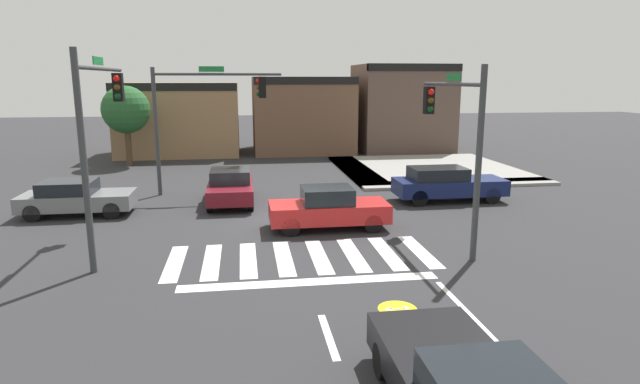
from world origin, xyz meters
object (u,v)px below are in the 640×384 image
Objects in this scene: car_gray at (76,198)px; car_red at (328,208)px; traffic_signal_northwest at (204,105)px; car_navy at (447,184)px; traffic_signal_southeast at (454,125)px; traffic_signal_southwest at (100,116)px; car_maroon at (231,186)px; roadside_tree at (126,110)px.

car_red reaches higher than car_gray.
traffic_signal_northwest reaches higher than car_navy.
traffic_signal_southeast is at bearing -22.32° from car_gray.
traffic_signal_southwest is at bearing 10.96° from car_red.
traffic_signal_southwest is at bearing -31.58° from car_maroon.
car_maroon is (-7.11, 6.52, -3.06)m from traffic_signal_southeast.
traffic_signal_northwest is 8.66m from car_red.
traffic_signal_southeast is at bearing 47.47° from car_maroon.
car_navy is at bearing -20.74° from traffic_signal_southeast.
car_maroon is 0.89× the size of car_navy.
car_maroon is (1.10, -2.11, -3.32)m from traffic_signal_northwest.
traffic_signal_northwest is at bearing -59.91° from roadside_tree.
car_navy is at bearing -148.62° from car_red.
traffic_signal_northwest is 1.03× the size of traffic_signal_southeast.
car_navy is 15.11m from car_gray.
roadside_tree reaches higher than car_gray.
car_maroon is 1.01× the size of car_red.
traffic_signal_southeast is at bearing -110.74° from car_navy.
traffic_signal_southwest is 6.20m from car_gray.
car_maroon is at bearing -62.42° from traffic_signal_northwest.
car_gray is at bearing -145.44° from traffic_signal_northwest.
traffic_signal_northwest is 6.71m from car_gray.
traffic_signal_northwest is 11.26m from car_navy.
traffic_signal_southeast is 6.69m from car_navy.
car_maroon is 5.65m from car_red.
traffic_signal_northwest is at bearing 34.56° from car_gray.
car_navy is at bearing 84.15° from car_maroon.
car_maroon is (3.57, 5.81, -3.38)m from traffic_signal_southwest.
car_red is at bearing -57.79° from roadside_tree.
car_red is at bearing -55.04° from traffic_signal_northwest.
roadside_tree is (-15.54, 12.05, 2.60)m from car_navy.
car_gray is (-13.00, 5.34, -3.09)m from traffic_signal_southeast.
traffic_signal_northwest is 10.41m from roadside_tree.
traffic_signal_southwest reaches higher than car_red.
car_red is 0.86× the size of roadside_tree.
traffic_signal_southwest is 1.27× the size of car_navy.
traffic_signal_northwest is at bearing -152.42° from car_maroon.
traffic_signal_southwest is 1.24× the size of roadside_tree.
traffic_signal_northwest is at bearing 163.52° from car_navy.
car_navy is 6.73m from car_red.
car_navy is (12.80, 4.87, -3.34)m from traffic_signal_southwest.
roadside_tree is (-13.42, 17.62, -0.42)m from traffic_signal_southeast.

